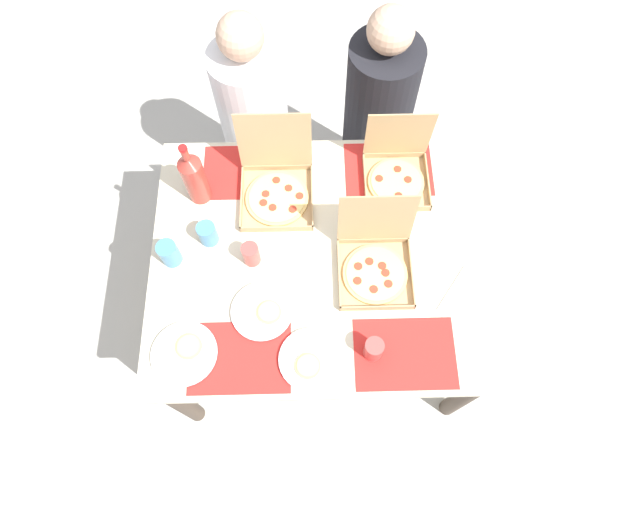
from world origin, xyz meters
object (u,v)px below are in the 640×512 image
plate_far_left (185,353)px  plate_middle (263,311)px  diner_left_seat (256,124)px  cup_clear_left (251,254)px  pizza_box_edge_far (277,186)px  plate_near_left (311,360)px  cup_dark (169,254)px  pizza_box_center (375,262)px  cup_clear_right (374,349)px  pizza_box_corner_left (397,172)px  soda_bottle (194,177)px  cup_spare (208,234)px  diner_right_seat (377,121)px

plate_far_left → plate_middle: bearing=28.5°
plate_far_left → diner_left_seat: bearing=80.5°
cup_clear_left → pizza_box_edge_far: bearing=72.7°
plate_near_left → cup_dark: 0.66m
pizza_box_center → plate_far_left: 0.76m
plate_middle → cup_dark: cup_dark is taller
cup_clear_right → cup_clear_left: bearing=139.6°
cup_dark → pizza_box_center: bearing=-3.6°
pizza_box_corner_left → cup_dark: bearing=-158.6°
soda_bottle → pizza_box_center: bearing=-26.1°
plate_near_left → cup_spare: size_ratio=2.27×
cup_clear_right → cup_clear_left: (-0.43, 0.37, 0.00)m
plate_far_left → diner_left_seat: 1.20m
pizza_box_edge_far → plate_far_left: 0.73m
plate_near_left → cup_dark: size_ratio=2.07×
pizza_box_center → cup_spare: size_ratio=3.12×
cup_clear_left → diner_left_seat: diner_left_seat is taller
diner_left_seat → cup_spare: bearing=-100.6°
pizza_box_center → plate_far_left: (-0.69, -0.32, -0.04)m
pizza_box_center → diner_left_seat: 1.02m
plate_far_left → cup_dark: (-0.08, 0.36, 0.05)m
pizza_box_edge_far → cup_clear_right: 0.75m
plate_near_left → soda_bottle: bearing=122.2°
pizza_box_corner_left → plate_far_left: 1.07m
cup_clear_right → diner_right_seat: 1.21m
pizza_box_edge_far → plate_far_left: pizza_box_edge_far is taller
plate_middle → cup_dark: 0.41m
soda_bottle → cup_clear_left: soda_bottle is taller
pizza_box_corner_left → soda_bottle: (-0.79, -0.06, 0.09)m
plate_middle → plate_near_left: same height
diner_right_seat → plate_far_left: bearing=-123.8°
plate_near_left → diner_left_seat: 1.24m
cup_clear_right → pizza_box_center: bearing=85.2°
pizza_box_corner_left → cup_clear_right: 0.73m
soda_bottle → diner_left_seat: diner_left_seat is taller
plate_middle → cup_clear_left: 0.22m
cup_spare → cup_clear_left: size_ratio=0.98×
cup_clear_right → cup_dark: cup_dark is taller
cup_clear_right → cup_clear_left: 0.57m
soda_bottle → diner_right_seat: bearing=33.9°
plate_far_left → cup_dark: bearing=101.9°
pizza_box_edge_far → cup_spare: size_ratio=3.21×
cup_clear_right → plate_near_left: bearing=-173.8°
diner_right_seat → cup_clear_right: bearing=-95.6°
pizza_box_corner_left → plate_far_left: (-0.80, -0.71, -0.04)m
plate_far_left → cup_clear_left: 0.43m
cup_clear_left → diner_right_seat: 1.01m
soda_bottle → cup_clear_left: bearing=-53.4°
diner_left_seat → plate_near_left: bearing=-78.3°
pizza_box_center → pizza_box_edge_far: (-0.37, 0.34, 0.00)m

